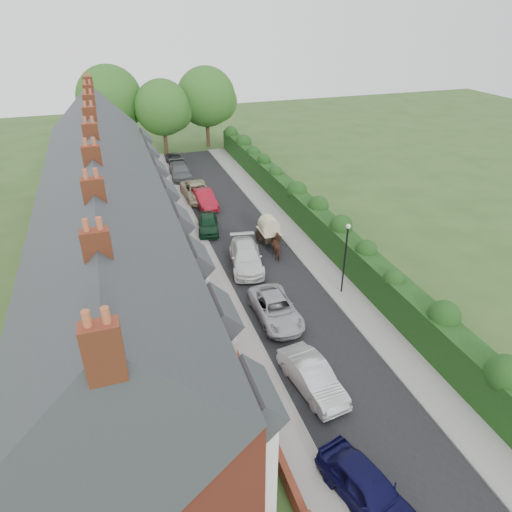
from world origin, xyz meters
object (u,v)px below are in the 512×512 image
(car_navy, at_px, (368,488))
(car_beige, at_px, (197,191))
(car_silver_a, at_px, (312,377))
(car_silver_b, at_px, (276,309))
(car_black, at_px, (176,160))
(horse, at_px, (278,247))
(car_red, at_px, (204,199))
(horse_cart, at_px, (269,229))
(car_green, at_px, (208,223))
(car_white, at_px, (246,257))
(car_grey, at_px, (180,171))
(lamppost, at_px, (346,250))

(car_navy, xyz_separation_m, car_beige, (0.27, 33.39, -0.02))
(car_silver_a, distance_m, car_silver_b, 6.12)
(car_black, bearing_deg, horse, -89.29)
(car_navy, xyz_separation_m, car_red, (0.52, 31.25, -0.01))
(car_silver_b, distance_m, horse_cart, 9.97)
(car_silver_a, distance_m, horse_cart, 15.96)
(car_beige, distance_m, car_black, 11.20)
(car_silver_a, relative_size, car_silver_b, 0.90)
(car_beige, bearing_deg, car_red, -85.18)
(car_green, distance_m, horse_cart, 5.75)
(car_silver_a, distance_m, car_white, 12.82)
(car_navy, height_order, horse, horse)
(car_silver_a, height_order, car_beige, car_beige)
(car_silver_b, distance_m, car_white, 6.71)
(car_red, bearing_deg, car_navy, -93.52)
(car_beige, bearing_deg, horse, -77.90)
(car_silver_a, relative_size, horse, 2.35)
(car_grey, distance_m, horse, 20.82)
(horse_cart, bearing_deg, car_beige, 106.63)
(car_silver_b, xyz_separation_m, horse, (2.94, 7.36, 0.12))
(lamppost, height_order, car_grey, lamppost)
(car_red, xyz_separation_m, car_beige, (-0.26, 2.13, -0.00))
(horse_cart, bearing_deg, horse, -90.00)
(car_green, relative_size, horse, 2.11)
(car_green, bearing_deg, car_silver_b, -74.01)
(car_navy, distance_m, car_black, 44.59)
(car_red, height_order, horse_cart, horse_cart)
(car_silver_b, bearing_deg, car_black, 91.81)
(lamppost, relative_size, horse_cart, 1.52)
(car_red, xyz_separation_m, horse, (3.20, -11.58, 0.06))
(car_green, height_order, horse, horse)
(car_grey, xyz_separation_m, horse, (3.99, -20.43, 0.07))
(car_beige, xyz_separation_m, car_grey, (-0.54, 6.72, -0.00))
(car_navy, bearing_deg, car_green, 75.99)
(car_white, bearing_deg, car_silver_a, -81.77)
(car_green, bearing_deg, horse_cart, -32.96)
(car_green, height_order, car_black, car_black)
(lamppost, xyz_separation_m, car_silver_a, (-5.54, -7.38, -2.53))
(car_silver_b, bearing_deg, horse, 68.61)
(lamppost, distance_m, car_silver_b, 5.97)
(car_silver_b, xyz_separation_m, car_red, (-0.26, 18.94, 0.06))
(car_navy, height_order, car_silver_b, car_navy)
(car_navy, height_order, car_green, car_navy)
(car_grey, bearing_deg, car_white, -84.01)
(lamppost, bearing_deg, car_green, 117.68)
(car_white, height_order, horse, horse)
(lamppost, height_order, car_green, lamppost)
(car_black, height_order, horse_cart, horse_cart)
(car_black, bearing_deg, horse_cart, -88.50)
(lamppost, distance_m, car_silver_a, 9.57)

